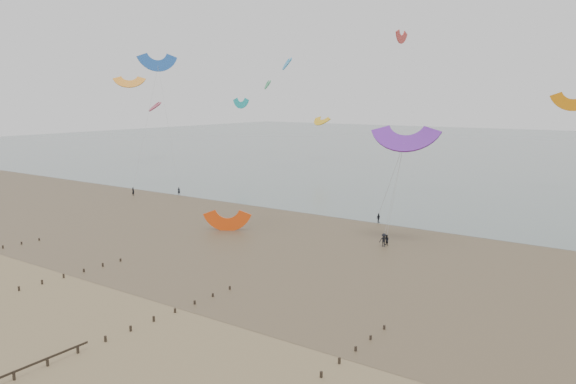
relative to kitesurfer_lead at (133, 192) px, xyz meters
The scene contains 6 objects.
ground 67.26m from the kitesurfer_lead, 41.15° to the right, with size 500.00×500.00×0.00m, color brown.
sea_and_shore 47.60m from the kitesurfer_lead, 11.95° to the right, with size 500.00×665.00×0.03m.
kitesurfer_lead is the anchor object (origin of this frame).
kitesurfers 75.53m from the kitesurfer_lead, ahead, with size 115.40×18.07×1.89m.
grounded_kite 38.55m from the kitesurfer_lead, 18.31° to the right, with size 6.13×3.21×4.67m, color #EF480F, non-canonical shape.
kites_airborne 60.74m from the kitesurfer_lead, 43.15° to the left, with size 236.82×104.21×37.33m.
Camera 1 is at (42.02, -31.11, 20.24)m, focal length 35.00 mm.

